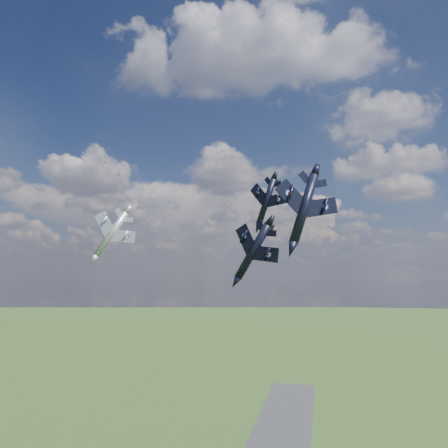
% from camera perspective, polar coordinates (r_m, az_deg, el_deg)
% --- Properties ---
extents(jet_lead_navy, '(14.74, 16.81, 8.15)m').
position_cam_1_polar(jet_lead_navy, '(71.01, 3.82, -3.57)').
color(jet_lead_navy, black).
extents(jet_right_navy, '(14.63, 16.59, 5.87)m').
position_cam_1_polar(jet_right_navy, '(61.12, 10.43, 2.06)').
color(jet_right_navy, black).
extents(jet_high_navy, '(13.48, 15.05, 5.72)m').
position_cam_1_polar(jet_high_navy, '(83.20, 5.56, 2.97)').
color(jet_high_navy, black).
extents(jet_left_silver, '(13.21, 16.72, 8.60)m').
position_cam_1_polar(jet_left_silver, '(95.22, -14.50, -1.25)').
color(jet_left_silver, '#9DA1A7').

